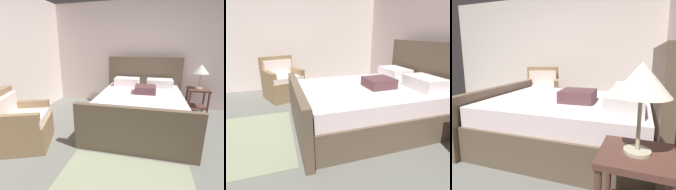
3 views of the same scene
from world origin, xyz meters
TOP-DOWN VIEW (x-y plane):
  - ground_plane at (0.00, 0.00)m, footprint 5.25×5.52m
  - wall_side_left at (-2.69, 0.00)m, footprint 0.12×5.64m
  - bed at (-0.17, 1.57)m, footprint 1.83×2.25m
  - armchair at (-1.87, 0.27)m, footprint 0.95×0.95m
  - area_rug at (-0.16, -0.24)m, footprint 1.61×1.24m

SIDE VIEW (x-z plane):
  - ground_plane at x=0.00m, z-range -0.02..0.00m
  - area_rug at x=-0.16m, z-range 0.00..0.01m
  - armchair at x=-1.87m, z-range -0.10..0.80m
  - bed at x=-0.17m, z-range -0.28..0.99m
  - wall_side_left at x=-2.69m, z-range 0.00..2.58m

